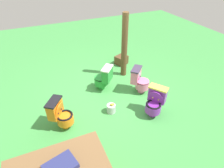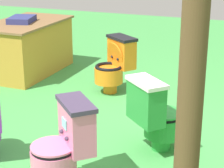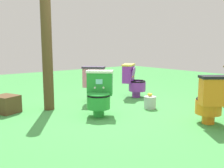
{
  "view_description": "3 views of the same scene",
  "coord_description": "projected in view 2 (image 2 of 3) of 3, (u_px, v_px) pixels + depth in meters",
  "views": [
    {
      "loc": [
        1.56,
        3.88,
        3.3
      ],
      "look_at": [
        -0.08,
        0.24,
        0.49
      ],
      "focal_mm": 30.59,
      "sensor_mm": 36.0,
      "label": 1
    },
    {
      "loc": [
        -3.65,
        -1.25,
        1.95
      ],
      "look_at": [
        0.24,
        0.26,
        0.51
      ],
      "focal_mm": 68.84,
      "sensor_mm": 36.0,
      "label": 2
    },
    {
      "loc": [
        3.17,
        -2.64,
        1.14
      ],
      "look_at": [
        -0.41,
        0.25,
        0.42
      ],
      "focal_mm": 40.35,
      "sensor_mm": 36.0,
      "label": 3
    }
  ],
  "objects": [
    {
      "name": "wooden_post",
      "position": [
        191.0,
        89.0,
        2.87
      ],
      "size": [
        0.18,
        0.18,
        1.96
      ],
      "primitive_type": "cylinder",
      "color": "brown",
      "rests_on": "ground"
    },
    {
      "name": "vendor_table",
      "position": [
        27.0,
        47.0,
        6.35
      ],
      "size": [
        1.47,
        0.88,
        0.85
      ],
      "rotation": [
        0.0,
        0.0,
        -0.02
      ],
      "color": "#B7842D",
      "rests_on": "ground"
    },
    {
      "name": "lemon_bucket",
      "position": [
        72.0,
        116.0,
        4.6
      ],
      "size": [
        0.22,
        0.22,
        0.28
      ],
      "color": "#B7B7BF",
      "rests_on": "ground"
    },
    {
      "name": "toilet_orange",
      "position": [
        115.0,
        64.0,
        5.56
      ],
      "size": [
        0.63,
        0.62,
        0.73
      ],
      "rotation": [
        0.0,
        0.0,
        0.93
      ],
      "color": "orange",
      "rests_on": "ground"
    },
    {
      "name": "ground",
      "position": [
        128.0,
        142.0,
        4.28
      ],
      "size": [
        14.0,
        14.0,
        0.0
      ],
      "primitive_type": "plane",
      "color": "#429947"
    },
    {
      "name": "toilet_pink",
      "position": [
        64.0,
        145.0,
        3.42
      ],
      "size": [
        0.63,
        0.63,
        0.73
      ],
      "rotation": [
        0.0,
        0.0,
        0.77
      ],
      "color": "pink",
      "rests_on": "ground"
    },
    {
      "name": "toilet_green",
      "position": [
        156.0,
        115.0,
        4.0
      ],
      "size": [
        0.63,
        0.63,
        0.73
      ],
      "rotation": [
        0.0,
        0.0,
        3.96
      ],
      "color": "green",
      "rests_on": "ground"
    }
  ]
}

